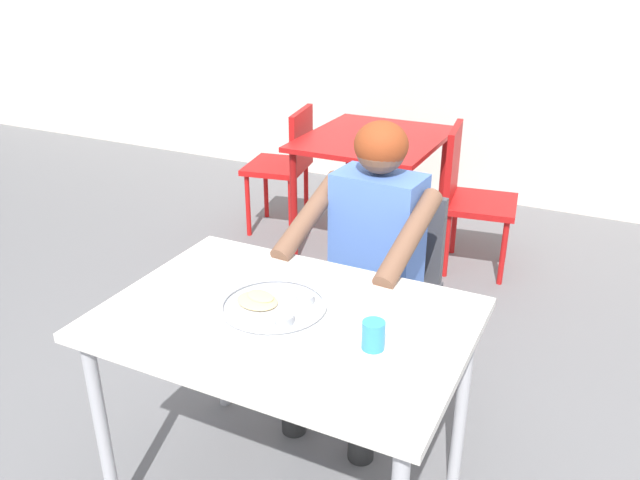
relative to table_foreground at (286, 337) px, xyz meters
The scene contains 8 objects.
table_foreground is the anchor object (origin of this frame).
thali_tray 0.11m from the table_foreground, 159.15° to the left, with size 0.34×0.34×0.03m.
drinking_cup 0.33m from the table_foreground, ahead, with size 0.07×0.07×0.09m.
chair_foreground 0.85m from the table_foreground, 87.75° to the left, with size 0.44×0.46×0.85m.
diner_foreground 0.61m from the table_foreground, 88.11° to the left, with size 0.52×0.57×1.20m.
table_background_red 2.17m from the table_foreground, 104.58° to the left, with size 0.81×0.94×0.74m.
chair_red_left 2.40m from the table_foreground, 118.90° to the left, with size 0.45×0.49×0.84m.
chair_red_right 2.08m from the table_foreground, 88.14° to the left, with size 0.46×0.47×0.86m.
Camera 1 is at (0.74, -1.50, 1.76)m, focal length 35.68 mm.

